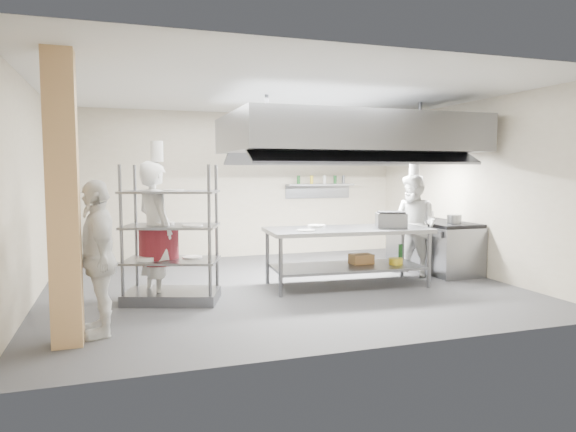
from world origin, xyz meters
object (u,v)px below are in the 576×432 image
object	(u,v)px
island	(347,257)
pass_rack	(171,234)
stockpot	(427,215)
cooking_range	(432,246)
chef_line	(414,225)
griddle	(391,220)
chef_head	(155,231)
chef_plating	(98,258)

from	to	relation	value
island	pass_rack	bearing A→B (deg)	-173.35
island	stockpot	xyz separation A→B (m)	(2.04, 0.91, 0.52)
cooking_range	chef_line	xyz separation A→B (m)	(-0.67, -0.44, 0.45)
cooking_range	griddle	size ratio (longest dim) A/B	4.37
island	cooking_range	size ratio (longest dim) A/B	1.26
island	griddle	bearing A→B (deg)	-3.20
cooking_range	chef_head	distance (m)	5.07
cooking_range	island	bearing A→B (deg)	-159.20
pass_rack	chef_head	xyz separation A→B (m)	(-0.20, 0.16, 0.03)
cooking_range	chef_line	distance (m)	0.91
cooking_range	chef_plating	size ratio (longest dim) A/B	1.17
island	cooking_range	xyz separation A→B (m)	(2.08, 0.79, -0.04)
island	stockpot	world-z (taller)	stockpot
griddle	stockpot	size ratio (longest dim) A/B	1.99
pass_rack	chef_head	distance (m)	0.26
chef_plating	griddle	size ratio (longest dim) A/B	3.72
pass_rack	chef_line	bearing A→B (deg)	25.50
island	pass_rack	distance (m)	2.75
griddle	island	bearing A→B (deg)	-166.69
stockpot	cooking_range	bearing A→B (deg)	-70.88
pass_rack	chef_head	world-z (taller)	chef_head
chef_head	chef_plating	xyz separation A→B (m)	(-0.70, -1.39, -0.11)
chef_plating	griddle	xyz separation A→B (m)	(4.32, 1.27, 0.17)
chef_plating	chef_head	bearing A→B (deg)	145.35
chef_plating	stockpot	xyz separation A→B (m)	(5.64, 2.27, 0.13)
island	stockpot	size ratio (longest dim) A/B	10.95
cooking_range	stockpot	distance (m)	0.57
pass_rack	griddle	xyz separation A→B (m)	(3.42, 0.05, 0.08)
griddle	chef_line	bearing A→B (deg)	52.55
island	chef_line	xyz separation A→B (m)	(1.41, 0.35, 0.41)
chef_head	chef_line	size ratio (longest dim) A/B	1.11
chef_line	stockpot	size ratio (longest dim) A/B	7.57
pass_rack	chef_head	bearing A→B (deg)	160.75
pass_rack	griddle	bearing A→B (deg)	19.54
cooking_range	chef_plating	distance (m)	6.09
island	chef_head	xyz separation A→B (m)	(-2.90, 0.02, 0.51)
stockpot	chef_line	bearing A→B (deg)	-138.32
chef_plating	chef_line	bearing A→B (deg)	101.03
island	chef_line	world-z (taller)	chef_line
island	chef_head	distance (m)	2.94
chef_plating	pass_rack	bearing A→B (deg)	135.94
griddle	stockpot	world-z (taller)	griddle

